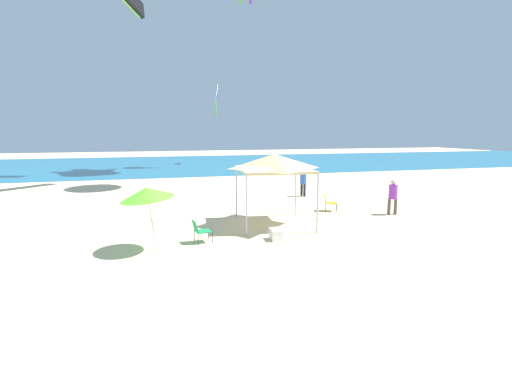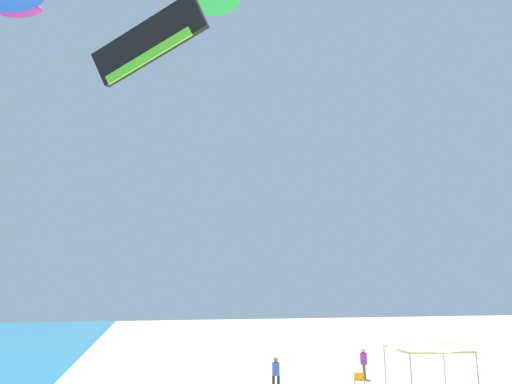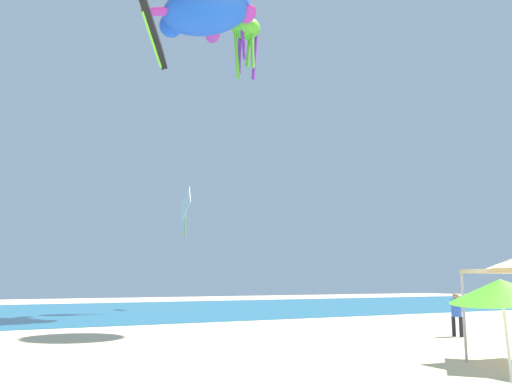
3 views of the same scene
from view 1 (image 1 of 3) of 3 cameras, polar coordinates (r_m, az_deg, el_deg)
ground at (r=16.10m, az=1.69°, el=-5.04°), size 120.00×120.00×0.10m
ocean_strip at (r=46.20m, az=-9.77°, el=4.18°), size 120.00×27.12×0.02m
canopy_tent at (r=15.69m, az=2.70°, el=4.36°), size 3.10×3.38×2.94m
beach_umbrella at (r=12.72m, az=-15.91°, el=-0.19°), size 1.74×1.71×2.21m
folding_chair_facing_ocean at (r=18.97m, az=10.75°, el=-1.41°), size 0.79×0.74×0.82m
folding_chair_right_of_tent at (r=13.59m, az=-8.33°, el=-5.53°), size 0.69×0.61×0.82m
cooler_box at (r=13.87m, az=3.01°, el=-6.31°), size 0.46×0.65×0.40m
person_far_stroller at (r=22.99m, az=7.03°, el=1.70°), size 0.38×0.42×1.61m
person_beachcomber at (r=18.88m, az=19.67°, el=-0.31°), size 0.42×0.39×1.65m
kite_diamond_white at (r=45.52m, az=-5.97°, el=13.86°), size 0.56×2.62×3.74m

